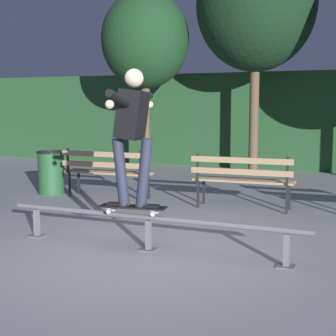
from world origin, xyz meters
TOP-DOWN VIEW (x-y plane):
  - ground_plane at (0.00, 0.00)m, footprint 90.00×90.00m
  - hedge_backdrop at (0.00, 8.65)m, footprint 24.00×1.20m
  - grind_rail at (0.00, 0.23)m, footprint 3.67×0.18m
  - skateboard at (-0.20, 0.23)m, footprint 0.80×0.30m
  - skateboarder at (-0.20, 0.23)m, footprint 0.63×1.40m
  - park_bench_leftmost at (-2.06, 2.85)m, footprint 1.62×0.48m
  - park_bench_left_center at (0.40, 2.85)m, footprint 1.62×0.48m
  - tree_far_left at (-3.06, 6.53)m, footprint 2.14×2.14m
  - tree_behind_benches at (-0.43, 6.95)m, footprint 2.76×2.76m
  - trash_can at (-3.27, 2.89)m, footprint 0.52×0.52m

SIDE VIEW (x-z plane):
  - ground_plane at x=0.00m, z-range 0.00..0.00m
  - grind_rail at x=0.00m, z-range 0.11..0.51m
  - trash_can at x=-3.27m, z-range 0.01..0.81m
  - skateboard at x=-0.20m, z-range 0.44..0.53m
  - park_bench_leftmost at x=-2.06m, z-range 0.10..0.98m
  - park_bench_left_center at x=0.40m, z-range 0.10..0.98m
  - hedge_backdrop at x=0.00m, z-range 0.00..2.49m
  - skateboarder at x=-0.20m, z-range 0.64..2.20m
  - tree_far_left at x=-3.06m, z-range 1.00..5.40m
  - tree_behind_benches at x=-0.43m, z-range 1.19..6.63m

